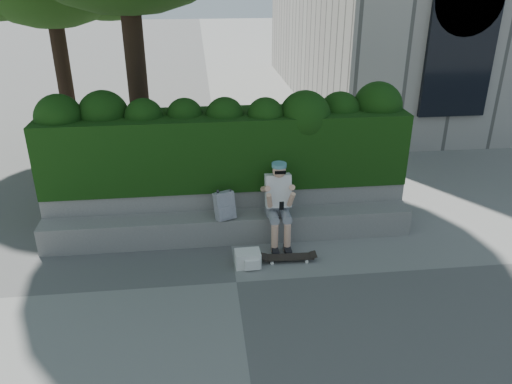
{
  "coord_description": "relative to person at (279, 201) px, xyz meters",
  "views": [
    {
      "loc": [
        -0.42,
        -5.97,
        4.12
      ],
      "look_at": [
        0.4,
        1.0,
        0.95
      ],
      "focal_mm": 35.0,
      "sensor_mm": 36.0,
      "label": 1
    }
  ],
  "objects": [
    {
      "name": "backpack_plaid",
      "position": [
        -0.85,
        0.08,
        -0.08
      ],
      "size": [
        0.34,
        0.26,
        0.44
      ],
      "primitive_type": "cube",
      "rotation": [
        0.0,
        0.0,
        0.39
      ],
      "color": "#A7A7AC",
      "rests_on": "bench_ledge"
    },
    {
      "name": "backpack_ground",
      "position": [
        -0.56,
        -0.65,
        -0.63
      ],
      "size": [
        0.38,
        0.28,
        0.24
      ],
      "primitive_type": "cube",
      "rotation": [
        0.0,
        0.0,
        0.03
      ],
      "color": "silver",
      "rests_on": "ground"
    },
    {
      "name": "hedge",
      "position": [
        -0.77,
        0.88,
        0.6
      ],
      "size": [
        6.0,
        1.0,
        1.2
      ],
      "primitive_type": "cube",
      "color": "black",
      "rests_on": "planter_wall"
    },
    {
      "name": "ground",
      "position": [
        -0.77,
        -1.07,
        -0.75
      ],
      "size": [
        80.0,
        80.0,
        0.0
      ],
      "primitive_type": "plane",
      "color": "slate",
      "rests_on": "ground"
    },
    {
      "name": "planter_wall",
      "position": [
        -0.77,
        0.66,
        -0.38
      ],
      "size": [
        6.0,
        0.5,
        0.75
      ],
      "primitive_type": "cube",
      "color": "gray",
      "rests_on": "ground"
    },
    {
      "name": "bench_ledge",
      "position": [
        -0.77,
        0.18,
        -0.53
      ],
      "size": [
        6.0,
        0.45,
        0.45
      ],
      "primitive_type": "cube",
      "color": "gray",
      "rests_on": "ground"
    },
    {
      "name": "skateboard",
      "position": [
        0.08,
        -0.59,
        -0.69
      ],
      "size": [
        0.76,
        0.22,
        0.08
      ],
      "rotation": [
        0.0,
        0.0,
        -0.04
      ],
      "color": "black",
      "rests_on": "ground"
    },
    {
      "name": "person",
      "position": [
        0.0,
        0.0,
        0.0
      ],
      "size": [
        0.4,
        0.76,
        1.38
      ],
      "color": "slate",
      "rests_on": "ground"
    }
  ]
}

